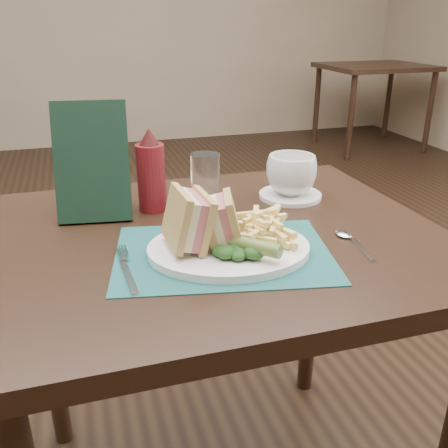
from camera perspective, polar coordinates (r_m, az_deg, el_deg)
name	(u,v)px	position (r m, az deg, el deg)	size (l,w,h in m)	color
floor	(180,373)	(1.83, -5.06, -16.55)	(7.00, 7.00, 0.00)	black
wall_back	(103,144)	(5.03, -13.68, 8.90)	(6.00, 6.00, 0.00)	gray
table_main	(220,379)	(1.22, -0.44, -17.30)	(0.90, 0.75, 0.75)	black
table_bg_right	(371,107)	(4.87, 16.46, 12.68)	(0.90, 0.75, 0.75)	black
placemat	(223,253)	(0.92, -0.11, -3.38)	(0.40, 0.28, 0.00)	#184D4B
plate	(229,249)	(0.92, 0.54, -2.84)	(0.30, 0.24, 0.01)	white
sandwich_half_a	(177,221)	(0.89, -5.43, 0.39)	(0.06, 0.11, 0.10)	tan
sandwich_half_b	(210,220)	(0.90, -1.60, 0.42)	(0.06, 0.09, 0.08)	tan
kale_garnish	(237,250)	(0.87, 1.50, -3.03)	(0.11, 0.08, 0.03)	#173814
pickle_spear	(249,245)	(0.87, 2.90, -2.42)	(0.02, 0.02, 0.12)	#495F24
fries_pile	(263,225)	(0.94, 4.50, -0.15)	(0.18, 0.20, 0.05)	#F1D578
fork	(126,267)	(0.88, -11.09, -4.83)	(0.03, 0.17, 0.01)	silver
spoon	(355,242)	(0.99, 14.75, -2.04)	(0.03, 0.15, 0.01)	silver
saucer	(290,195)	(1.22, 7.57, 3.27)	(0.15, 0.15, 0.01)	white
coffee_cup	(291,175)	(1.20, 7.70, 5.62)	(0.12, 0.12, 0.09)	white
drinking_glass	(205,183)	(1.11, -2.14, 4.71)	(0.06, 0.06, 0.13)	white
ketchup_bottle	(151,170)	(1.12, -8.36, 6.12)	(0.06, 0.06, 0.19)	#5E1016
check_presenter	(92,162)	(1.09, -14.87, 6.86)	(0.15, 0.02, 0.25)	black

